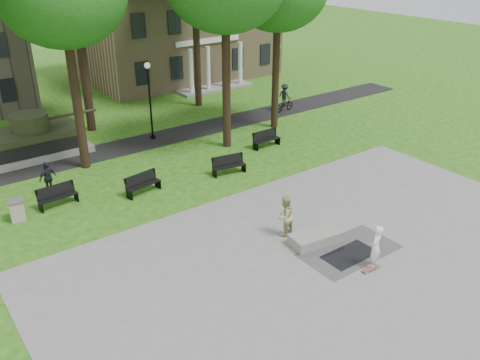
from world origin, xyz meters
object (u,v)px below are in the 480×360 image
object	(u,v)px
skateboarder	(375,247)
friend_watching	(285,216)
trash_bin	(17,210)
concrete_block	(316,238)
park_bench_0	(57,195)
cyclist	(284,100)

from	to	relation	value
skateboarder	friend_watching	xyz separation A→B (m)	(-1.23, 3.74, 0.02)
skateboarder	trash_bin	size ratio (longest dim) A/B	1.83
concrete_block	park_bench_0	distance (m)	12.05
skateboarder	park_bench_0	distance (m)	14.41
concrete_block	park_bench_0	size ratio (longest dim) A/B	1.20
concrete_block	cyclist	size ratio (longest dim) A/B	1.10
concrete_block	friend_watching	world-z (taller)	friend_watching
concrete_block	cyclist	bearing A→B (deg)	53.53
trash_bin	park_bench_0	bearing A→B (deg)	8.70
cyclist	skateboarder	bearing A→B (deg)	141.03
skateboarder	park_bench_0	bearing A→B (deg)	-77.35
skateboarder	friend_watching	bearing A→B (deg)	-92.88
concrete_block	cyclist	world-z (taller)	cyclist
concrete_block	park_bench_0	bearing A→B (deg)	128.09
cyclist	park_bench_0	distance (m)	18.46
friend_watching	trash_bin	size ratio (longest dim) A/B	1.87
skateboarder	cyclist	world-z (taller)	cyclist
concrete_block	park_bench_0	world-z (taller)	park_bench_0
friend_watching	cyclist	bearing A→B (deg)	-143.67
skateboarder	cyclist	size ratio (longest dim) A/B	0.87
friend_watching	cyclist	distance (m)	17.00
park_bench_0	concrete_block	bearing A→B (deg)	-56.47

